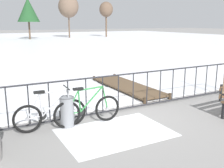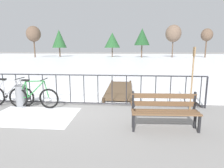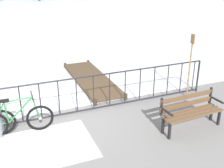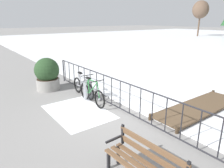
{
  "view_description": "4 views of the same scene",
  "coord_description": "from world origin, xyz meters",
  "px_view_note": "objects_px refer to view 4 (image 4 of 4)",
  "views": [
    {
      "loc": [
        -3.53,
        -6.15,
        2.45
      ],
      "look_at": [
        -0.32,
        -0.22,
        0.88
      ],
      "focal_mm": 43.01,
      "sensor_mm": 36.0,
      "label": 1
    },
    {
      "loc": [
        1.98,
        -6.35,
        1.95
      ],
      "look_at": [
        1.48,
        -0.53,
        0.86
      ],
      "focal_mm": 31.15,
      "sensor_mm": 36.0,
      "label": 2
    },
    {
      "loc": [
        -1.2,
        -6.52,
        3.6
      ],
      "look_at": [
        1.47,
        -0.1,
        0.77
      ],
      "focal_mm": 43.76,
      "sensor_mm": 36.0,
      "label": 3
    },
    {
      "loc": [
        5.07,
        -4.13,
        2.97
      ],
      "look_at": [
        -0.66,
        0.16,
        0.75
      ],
      "focal_mm": 33.45,
      "sensor_mm": 36.0,
      "label": 4
    }
  ],
  "objects_px": {
    "park_bench": "(144,161)",
    "trash_bin": "(88,90)",
    "bicycle_second": "(83,87)",
    "bicycle_near_railing": "(92,94)",
    "planter_with_shrub": "(47,74)"
  },
  "relations": [
    {
      "from": "park_bench",
      "to": "planter_with_shrub",
      "type": "bearing_deg",
      "value": 174.61
    },
    {
      "from": "bicycle_near_railing",
      "to": "park_bench",
      "type": "xyz_separation_m",
      "value": [
        3.97,
        -1.31,
        0.14
      ]
    },
    {
      "from": "trash_bin",
      "to": "planter_with_shrub",
      "type": "bearing_deg",
      "value": -158.67
    },
    {
      "from": "bicycle_second",
      "to": "park_bench",
      "type": "distance_m",
      "value": 5.06
    },
    {
      "from": "park_bench",
      "to": "trash_bin",
      "type": "height_order",
      "value": "park_bench"
    },
    {
      "from": "park_bench",
      "to": "trash_bin",
      "type": "distance_m",
      "value": 4.68
    },
    {
      "from": "bicycle_second",
      "to": "planter_with_shrub",
      "type": "height_order",
      "value": "planter_with_shrub"
    },
    {
      "from": "park_bench",
      "to": "trash_bin",
      "type": "xyz_separation_m",
      "value": [
        -4.46,
        1.42,
        -0.14
      ]
    },
    {
      "from": "bicycle_second",
      "to": "park_bench",
      "type": "xyz_separation_m",
      "value": [
        4.85,
        -1.44,
        0.14
      ]
    },
    {
      "from": "bicycle_second",
      "to": "park_bench",
      "type": "height_order",
      "value": "bicycle_second"
    },
    {
      "from": "bicycle_second",
      "to": "trash_bin",
      "type": "height_order",
      "value": "bicycle_second"
    },
    {
      "from": "bicycle_near_railing",
      "to": "planter_with_shrub",
      "type": "xyz_separation_m",
      "value": [
        -2.55,
        -0.7,
        0.33
      ]
    },
    {
      "from": "bicycle_near_railing",
      "to": "trash_bin",
      "type": "height_order",
      "value": "bicycle_near_railing"
    },
    {
      "from": "bicycle_near_railing",
      "to": "planter_with_shrub",
      "type": "distance_m",
      "value": 2.66
    },
    {
      "from": "bicycle_second",
      "to": "trash_bin",
      "type": "xyz_separation_m",
      "value": [
        0.39,
        -0.02,
        0.0
      ]
    }
  ]
}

